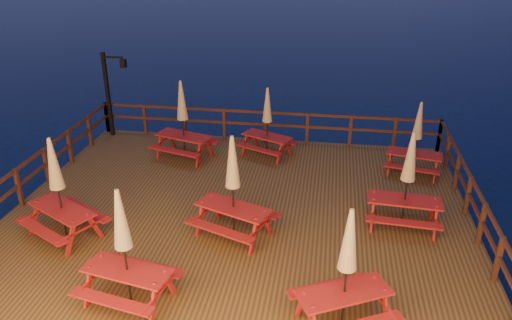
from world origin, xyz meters
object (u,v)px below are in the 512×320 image
Objects in this scene: picnic_table_0 at (233,186)px; picnic_table_2 at (417,138)px; picnic_table_1 at (267,121)px; lamp_post at (111,87)px.

picnic_table_2 is at bearing 62.96° from picnic_table_0.
picnic_table_1 reaches higher than picnic_table_2.
picnic_table_2 is (10.17, -1.61, -0.61)m from lamp_post.
lamp_post is 1.16× the size of picnic_table_0.
picnic_table_2 is at bearing -8.99° from lamp_post.
picnic_table_0 is 1.13× the size of picnic_table_1.
lamp_post is 1.32× the size of picnic_table_2.
picnic_table_2 is (4.71, 4.13, -0.16)m from picnic_table_0.
picnic_table_0 is (5.46, -5.74, -0.45)m from lamp_post.
picnic_table_1 is 1.01× the size of picnic_table_2.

